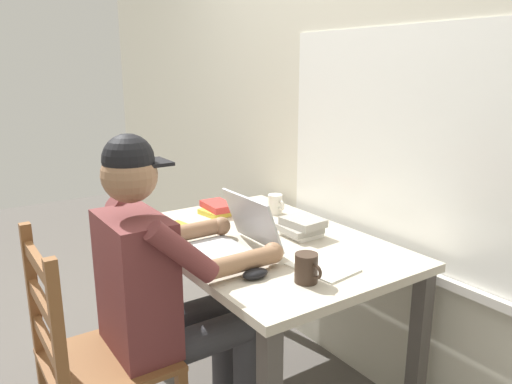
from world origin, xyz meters
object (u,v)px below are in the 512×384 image
at_px(book_stack_main, 302,227).
at_px(landscape_photo_print, 178,225).
at_px(computer_mouse, 255,274).
at_px(desk, 263,261).
at_px(laptop, 233,240).
at_px(book_stack_side, 217,208).
at_px(coffee_mug_white, 275,204).
at_px(coffee_mug_dark, 307,268).
at_px(wooden_chair, 93,363).
at_px(seated_person, 165,283).

relative_size(book_stack_main, landscape_photo_print, 1.39).
bearing_deg(computer_mouse, landscape_photo_print, 177.23).
xyz_separation_m(desk, laptop, (0.06, -0.19, 0.15)).
relative_size(book_stack_main, book_stack_side, 0.95).
distance_m(book_stack_main, landscape_photo_print, 0.58).
height_order(laptop, computer_mouse, laptop).
relative_size(desk, coffee_mug_white, 11.03).
relative_size(coffee_mug_white, landscape_photo_print, 0.85).
xyz_separation_m(book_stack_side, landscape_photo_print, (0.05, -0.24, -0.03)).
height_order(computer_mouse, coffee_mug_dark, coffee_mug_dark).
xyz_separation_m(book_stack_main, book_stack_side, (-0.49, -0.14, -0.01)).
bearing_deg(coffee_mug_dark, wooden_chair, -120.06).
xyz_separation_m(wooden_chair, book_stack_side, (-0.50, 0.79, 0.31)).
bearing_deg(computer_mouse, coffee_mug_dark, 45.64).
bearing_deg(laptop, coffee_mug_dark, 9.37).
bearing_deg(desk, seated_person, -81.95).
distance_m(desk, seated_person, 0.50).
height_order(coffee_mug_dark, book_stack_main, coffee_mug_dark).
bearing_deg(laptop, wooden_chair, -89.10).
bearing_deg(coffee_mug_white, computer_mouse, -41.55).
bearing_deg(wooden_chair, desk, 95.13).
bearing_deg(coffee_mug_white, seated_person, -65.84).
relative_size(laptop, coffee_mug_white, 2.98).
bearing_deg(coffee_mug_white, book_stack_main, -17.27).
height_order(coffee_mug_white, book_stack_side, coffee_mug_white).
distance_m(wooden_chair, coffee_mug_dark, 0.81).
distance_m(wooden_chair, book_stack_side, 0.98).
xyz_separation_m(coffee_mug_dark, landscape_photo_print, (-0.82, -0.09, -0.05)).
bearing_deg(coffee_mug_white, coffee_mug_dark, -28.79).
distance_m(laptop, coffee_mug_white, 0.56).
relative_size(desk, seated_person, 0.97).
bearing_deg(desk, wooden_chair, -84.87).
bearing_deg(wooden_chair, laptop, 90.90).
height_order(desk, coffee_mug_white, coffee_mug_white).
bearing_deg(book_stack_main, desk, -111.79).
xyz_separation_m(desk, landscape_photo_print, (-0.37, -0.22, 0.10)).
distance_m(seated_person, computer_mouse, 0.35).
relative_size(coffee_mug_white, book_stack_side, 0.58).
bearing_deg(computer_mouse, wooden_chair, -115.62).
relative_size(desk, landscape_photo_print, 9.39).
distance_m(computer_mouse, coffee_mug_dark, 0.18).
xyz_separation_m(desk, book_stack_main, (0.06, 0.16, 0.14)).
bearing_deg(wooden_chair, seated_person, 90.00).
relative_size(computer_mouse, coffee_mug_white, 0.90).
distance_m(coffee_mug_dark, book_stack_side, 0.88).
height_order(book_stack_side, landscape_photo_print, book_stack_side).
bearing_deg(landscape_photo_print, seated_person, -42.40).
height_order(desk, wooden_chair, wooden_chair).
xyz_separation_m(wooden_chair, landscape_photo_print, (-0.44, 0.55, 0.28)).
distance_m(laptop, computer_mouse, 0.27).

